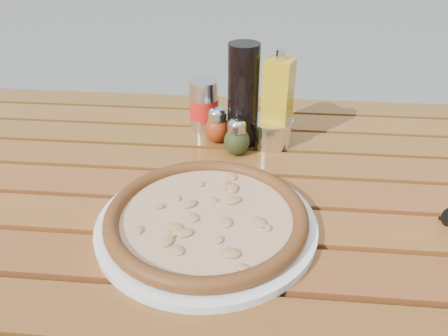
# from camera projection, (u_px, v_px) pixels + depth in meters

# --- Properties ---
(table) EXTENTS (1.40, 0.90, 0.75)m
(table) POSITION_uv_depth(u_px,v_px,m) (223.00, 219.00, 0.86)
(table) COLOR #3C220D
(table) RESTS_ON ground
(plate) EXTENTS (0.44, 0.44, 0.01)m
(plate) POSITION_uv_depth(u_px,v_px,m) (207.00, 224.00, 0.72)
(plate) COLOR white
(plate) RESTS_ON table
(pizza) EXTENTS (0.34, 0.34, 0.03)m
(pizza) POSITION_uv_depth(u_px,v_px,m) (207.00, 216.00, 0.71)
(pizza) COLOR beige
(pizza) RESTS_ON plate
(pepper_shaker) EXTENTS (0.07, 0.07, 0.08)m
(pepper_shaker) POSITION_uv_depth(u_px,v_px,m) (217.00, 126.00, 0.96)
(pepper_shaker) COLOR #AA3713
(pepper_shaker) RESTS_ON table
(oregano_shaker) EXTENTS (0.06, 0.06, 0.08)m
(oregano_shaker) POSITION_uv_depth(u_px,v_px,m) (237.00, 138.00, 0.91)
(oregano_shaker) COLOR #373F19
(oregano_shaker) RESTS_ON table
(dark_bottle) EXTENTS (0.08, 0.08, 0.22)m
(dark_bottle) POSITION_uv_depth(u_px,v_px,m) (243.00, 96.00, 0.92)
(dark_bottle) COLOR black
(dark_bottle) RESTS_ON table
(soda_can) EXTENTS (0.09, 0.09, 0.12)m
(soda_can) POSITION_uv_depth(u_px,v_px,m) (204.00, 106.00, 1.00)
(soda_can) COLOR silver
(soda_can) RESTS_ON table
(olive_oil_cruet) EXTENTS (0.07, 0.07, 0.21)m
(olive_oil_cruet) POSITION_uv_depth(u_px,v_px,m) (277.00, 103.00, 0.92)
(olive_oil_cruet) COLOR #C09714
(olive_oil_cruet) RESTS_ON table
(parmesan_tin) EXTENTS (0.11, 0.11, 0.07)m
(parmesan_tin) POSITION_uv_depth(u_px,v_px,m) (270.00, 131.00, 0.95)
(parmesan_tin) COLOR silver
(parmesan_tin) RESTS_ON table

